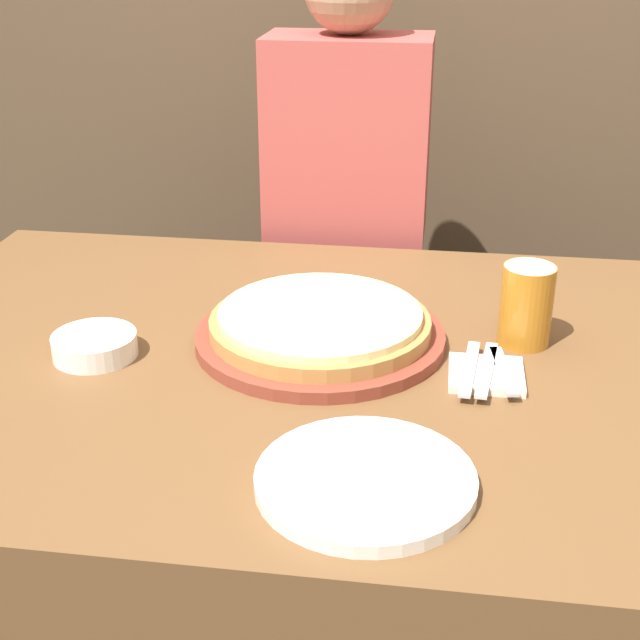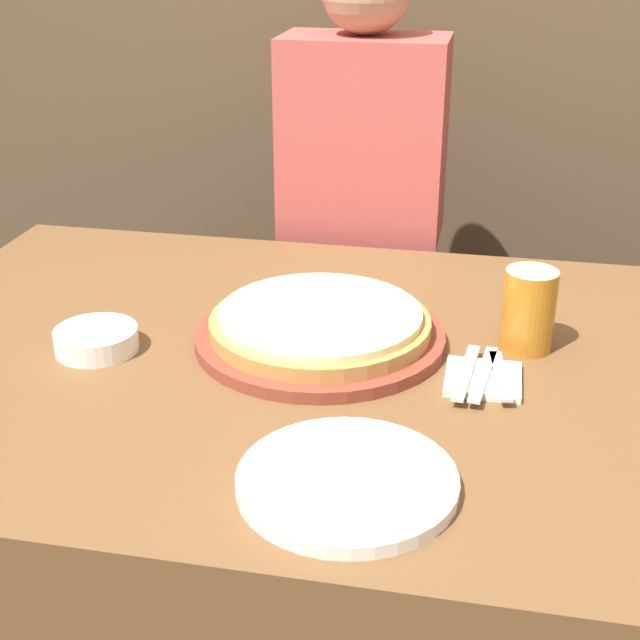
{
  "view_description": "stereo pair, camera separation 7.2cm",
  "coord_description": "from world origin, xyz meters",
  "px_view_note": "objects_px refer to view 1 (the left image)",
  "views": [
    {
      "loc": [
        0.13,
        -1.22,
        1.4
      ],
      "look_at": [
        -0.05,
        0.05,
        0.8
      ],
      "focal_mm": 50.0,
      "sensor_mm": 36.0,
      "label": 1
    },
    {
      "loc": [
        0.21,
        -1.21,
        1.4
      ],
      "look_at": [
        -0.05,
        0.05,
        0.8
      ],
      "focal_mm": 50.0,
      "sensor_mm": 36.0,
      "label": 2
    }
  ],
  "objects_px": {
    "fork": "(470,368)",
    "beer_glass": "(527,302)",
    "spoon": "(504,371)",
    "dinner_knife": "(487,369)",
    "side_bowl": "(95,345)",
    "pizza_on_board": "(320,328)",
    "dinner_plate": "(365,480)",
    "diner_person": "(346,265)"
  },
  "relations": [
    {
      "from": "fork",
      "to": "beer_glass",
      "type": "bearing_deg",
      "value": 56.41
    },
    {
      "from": "spoon",
      "to": "dinner_knife",
      "type": "bearing_deg",
      "value": -180.0
    },
    {
      "from": "side_bowl",
      "to": "spoon",
      "type": "xyz_separation_m",
      "value": [
        0.62,
        0.01,
        -0.0
      ]
    },
    {
      "from": "beer_glass",
      "to": "spoon",
      "type": "height_order",
      "value": "beer_glass"
    },
    {
      "from": "beer_glass",
      "to": "fork",
      "type": "height_order",
      "value": "beer_glass"
    },
    {
      "from": "dinner_knife",
      "to": "fork",
      "type": "bearing_deg",
      "value": 180.0
    },
    {
      "from": "pizza_on_board",
      "to": "side_bowl",
      "type": "xyz_separation_m",
      "value": [
        -0.34,
        -0.1,
        -0.01
      ]
    },
    {
      "from": "beer_glass",
      "to": "side_bowl",
      "type": "height_order",
      "value": "beer_glass"
    },
    {
      "from": "dinner_plate",
      "to": "dinner_knife",
      "type": "distance_m",
      "value": 0.33
    },
    {
      "from": "beer_glass",
      "to": "dinner_knife",
      "type": "distance_m",
      "value": 0.15
    },
    {
      "from": "beer_glass",
      "to": "diner_person",
      "type": "xyz_separation_m",
      "value": [
        -0.35,
        0.55,
        -0.17
      ]
    },
    {
      "from": "pizza_on_board",
      "to": "dinner_knife",
      "type": "bearing_deg",
      "value": -17.54
    },
    {
      "from": "dinner_plate",
      "to": "dinner_knife",
      "type": "xyz_separation_m",
      "value": [
        0.15,
        0.3,
        0.01
      ]
    },
    {
      "from": "dinner_plate",
      "to": "pizza_on_board",
      "type": "bearing_deg",
      "value": 106.15
    },
    {
      "from": "dinner_plate",
      "to": "side_bowl",
      "type": "relative_size",
      "value": 2.05
    },
    {
      "from": "spoon",
      "to": "fork",
      "type": "bearing_deg",
      "value": 180.0
    },
    {
      "from": "spoon",
      "to": "pizza_on_board",
      "type": "bearing_deg",
      "value": 163.91
    },
    {
      "from": "dinner_knife",
      "to": "dinner_plate",
      "type": "bearing_deg",
      "value": -116.95
    },
    {
      "from": "fork",
      "to": "dinner_knife",
      "type": "distance_m",
      "value": 0.02
    },
    {
      "from": "dinner_plate",
      "to": "side_bowl",
      "type": "distance_m",
      "value": 0.53
    },
    {
      "from": "diner_person",
      "to": "side_bowl",
      "type": "bearing_deg",
      "value": -114.35
    },
    {
      "from": "dinner_plate",
      "to": "side_bowl",
      "type": "bearing_deg",
      "value": 147.69
    },
    {
      "from": "pizza_on_board",
      "to": "diner_person",
      "type": "xyz_separation_m",
      "value": [
        -0.03,
        0.6,
        -0.12
      ]
    },
    {
      "from": "fork",
      "to": "spoon",
      "type": "xyz_separation_m",
      "value": [
        0.05,
        0.0,
        0.0
      ]
    },
    {
      "from": "dinner_knife",
      "to": "spoon",
      "type": "relative_size",
      "value": 1.17
    },
    {
      "from": "pizza_on_board",
      "to": "beer_glass",
      "type": "bearing_deg",
      "value": 8.33
    },
    {
      "from": "diner_person",
      "to": "fork",
      "type": "bearing_deg",
      "value": -68.86
    },
    {
      "from": "beer_glass",
      "to": "dinner_plate",
      "type": "bearing_deg",
      "value": -116.43
    },
    {
      "from": "pizza_on_board",
      "to": "fork",
      "type": "xyz_separation_m",
      "value": [
        0.24,
        -0.08,
        -0.01
      ]
    },
    {
      "from": "pizza_on_board",
      "to": "fork",
      "type": "bearing_deg",
      "value": -19.27
    },
    {
      "from": "beer_glass",
      "to": "fork",
      "type": "xyz_separation_m",
      "value": [
        -0.09,
        -0.13,
        -0.06
      ]
    },
    {
      "from": "pizza_on_board",
      "to": "diner_person",
      "type": "height_order",
      "value": "diner_person"
    },
    {
      "from": "pizza_on_board",
      "to": "spoon",
      "type": "relative_size",
      "value": 2.68
    },
    {
      "from": "pizza_on_board",
      "to": "beer_glass",
      "type": "relative_size",
      "value": 3.05
    },
    {
      "from": "side_bowl",
      "to": "fork",
      "type": "xyz_separation_m",
      "value": [
        0.57,
        0.01,
        -0.0
      ]
    },
    {
      "from": "dinner_knife",
      "to": "spoon",
      "type": "distance_m",
      "value": 0.02
    },
    {
      "from": "fork",
      "to": "diner_person",
      "type": "bearing_deg",
      "value": 111.14
    },
    {
      "from": "fork",
      "to": "spoon",
      "type": "relative_size",
      "value": 1.17
    },
    {
      "from": "pizza_on_board",
      "to": "fork",
      "type": "relative_size",
      "value": 2.28
    },
    {
      "from": "dinner_plate",
      "to": "spoon",
      "type": "height_order",
      "value": "dinner_plate"
    },
    {
      "from": "side_bowl",
      "to": "dinner_knife",
      "type": "distance_m",
      "value": 0.6
    },
    {
      "from": "side_bowl",
      "to": "spoon",
      "type": "relative_size",
      "value": 0.88
    }
  ]
}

